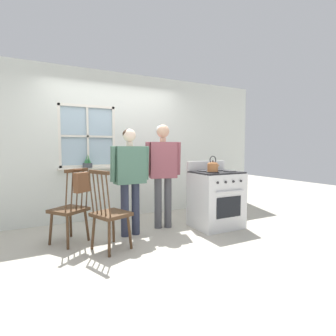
# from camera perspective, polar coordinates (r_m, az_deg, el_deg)

# --- Properties ---
(ground_plane) EXTENTS (16.00, 16.00, 0.00)m
(ground_plane) POSITION_cam_1_polar(r_m,az_deg,el_deg) (3.91, -5.50, -15.20)
(ground_plane) COLOR #B2AD9E
(wall_back) EXTENTS (6.40, 0.16, 2.70)m
(wall_back) POSITION_cam_1_polar(r_m,az_deg,el_deg) (5.02, -11.34, 4.66)
(wall_back) COLOR silver
(wall_back) RESTS_ON ground_plane
(chair_by_window) EXTENTS (0.57, 0.57, 1.04)m
(chair_by_window) POSITION_cam_1_polar(r_m,az_deg,el_deg) (3.87, -20.58, -8.51)
(chair_by_window) COLOR #4C331E
(chair_by_window) RESTS_ON ground_plane
(chair_near_wall) EXTENTS (0.53, 0.54, 1.04)m
(chair_near_wall) POSITION_cam_1_polar(r_m,az_deg,el_deg) (3.48, -12.59, -9.77)
(chair_near_wall) COLOR #4C331E
(chair_near_wall) RESTS_ON ground_plane
(person_elderly_left) EXTENTS (0.61, 0.24, 1.59)m
(person_elderly_left) POSITION_cam_1_polar(r_m,az_deg,el_deg) (3.91, -8.30, -0.82)
(person_elderly_left) COLOR #2D3347
(person_elderly_left) RESTS_ON ground_plane
(person_teen_center) EXTENTS (0.59, 0.30, 1.68)m
(person_teen_center) POSITION_cam_1_polar(r_m,az_deg,el_deg) (4.24, -1.11, 0.61)
(person_teen_center) COLOR #4C4C51
(person_teen_center) RESTS_ON ground_plane
(stove) EXTENTS (0.76, 0.68, 1.08)m
(stove) POSITION_cam_1_polar(r_m,az_deg,el_deg) (4.43, 10.38, -6.57)
(stove) COLOR silver
(stove) RESTS_ON ground_plane
(kettle) EXTENTS (0.21, 0.17, 0.25)m
(kettle) POSITION_cam_1_polar(r_m,az_deg,el_deg) (4.15, 9.73, 0.38)
(kettle) COLOR #A86638
(kettle) RESTS_ON stove
(potted_plant) EXTENTS (0.16, 0.16, 0.24)m
(potted_plant) POSITION_cam_1_polar(r_m,az_deg,el_deg) (4.82, -17.11, 0.93)
(potted_plant) COLOR #42474C
(potted_plant) RESTS_ON wall_back
(handbag) EXTENTS (0.25, 0.25, 0.31)m
(handbag) POSITION_cam_1_polar(r_m,az_deg,el_deg) (3.63, -18.27, -2.86)
(handbag) COLOR brown
(handbag) RESTS_ON chair_by_window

